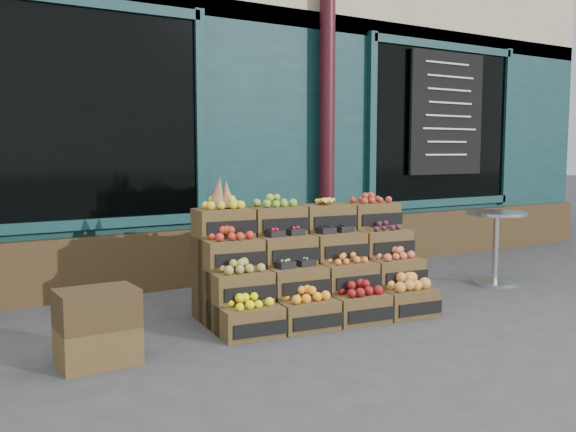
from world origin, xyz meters
TOP-DOWN VIEW (x-y plane):
  - ground at (0.00, 0.00)m, footprint 60.00×60.00m
  - shop_facade at (0.00, 5.11)m, footprint 12.00×6.24m
  - crate_display at (-0.08, 0.52)m, footprint 2.02×1.18m
  - spare_crates at (-2.02, 0.20)m, footprint 0.51×0.36m
  - bistro_table at (2.28, 0.49)m, footprint 0.61×0.61m
  - shopkeeper at (-1.22, 2.88)m, footprint 0.79×0.65m

SIDE VIEW (x-z plane):
  - ground at x=0.00m, z-range 0.00..0.00m
  - spare_crates at x=-2.02m, z-range 0.00..0.51m
  - crate_display at x=-0.08m, z-range -0.23..0.97m
  - bistro_table at x=2.28m, z-range 0.10..0.87m
  - shopkeeper at x=-1.22m, z-range 0.00..1.87m
  - shop_facade at x=0.00m, z-range 0.00..4.80m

